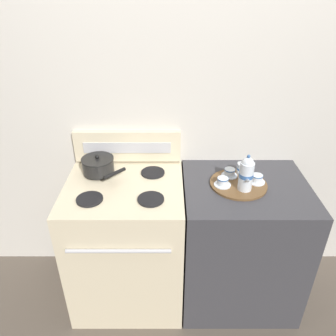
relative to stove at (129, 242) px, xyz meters
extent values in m
plane|color=brown|center=(0.39, 0.00, -0.46)|extent=(6.00, 6.00, 0.00)
cube|color=beige|center=(0.39, 0.35, 0.64)|extent=(6.00, 0.05, 2.20)
cube|color=beige|center=(0.00, 0.00, 0.00)|extent=(0.73, 0.66, 0.92)
cylinder|color=silver|center=(0.00, -0.35, 0.26)|extent=(0.58, 0.02, 0.02)
cylinder|color=black|center=(-0.18, 0.15, 0.47)|extent=(0.15, 0.15, 0.01)
cylinder|color=black|center=(0.18, 0.15, 0.47)|extent=(0.15, 0.15, 0.01)
cylinder|color=black|center=(-0.18, -0.15, 0.47)|extent=(0.15, 0.15, 0.01)
cylinder|color=black|center=(0.18, -0.15, 0.47)|extent=(0.15, 0.15, 0.01)
cube|color=beige|center=(0.00, 0.31, 0.58)|extent=(0.72, 0.05, 0.22)
cube|color=#B7B7BC|center=(0.00, 0.28, 0.58)|extent=(0.58, 0.01, 0.08)
cube|color=#38383D|center=(0.76, 0.00, 0.00)|extent=(0.77, 0.66, 0.92)
cylinder|color=black|center=(-0.18, 0.15, 0.52)|extent=(0.20, 0.20, 0.09)
cylinder|color=black|center=(-0.18, 0.15, 0.57)|extent=(0.21, 0.21, 0.01)
sphere|color=black|center=(-0.18, 0.15, 0.58)|extent=(0.03, 0.03, 0.03)
cylinder|color=black|center=(-0.05, 0.02, 0.54)|extent=(0.13, 0.12, 0.02)
cylinder|color=brown|center=(0.71, 0.01, 0.47)|extent=(0.35, 0.35, 0.01)
cylinder|color=silver|center=(0.73, -0.05, 0.56)|extent=(0.08, 0.08, 0.18)
cylinder|color=#38609E|center=(0.73, -0.05, 0.57)|extent=(0.08, 0.08, 0.02)
sphere|color=silver|center=(0.73, -0.05, 0.65)|extent=(0.07, 0.07, 0.07)
sphere|color=#38609E|center=(0.73, -0.05, 0.69)|extent=(0.02, 0.02, 0.02)
cone|color=silver|center=(0.73, -0.12, 0.57)|extent=(0.02, 0.06, 0.05)
cylinder|color=silver|center=(0.66, 0.09, 0.48)|extent=(0.10, 0.10, 0.01)
cylinder|color=silver|center=(0.66, 0.09, 0.50)|extent=(0.07, 0.07, 0.04)
cylinder|color=#38609E|center=(0.66, 0.09, 0.52)|extent=(0.07, 0.07, 0.01)
cylinder|color=silver|center=(0.82, 0.02, 0.48)|extent=(0.10, 0.10, 0.01)
cylinder|color=silver|center=(0.82, 0.02, 0.50)|extent=(0.07, 0.07, 0.04)
cylinder|color=#38609E|center=(0.82, 0.02, 0.52)|extent=(0.07, 0.07, 0.01)
cylinder|color=silver|center=(0.60, -0.01, 0.48)|extent=(0.10, 0.10, 0.01)
cylinder|color=silver|center=(0.60, -0.01, 0.50)|extent=(0.07, 0.07, 0.04)
cylinder|color=#38609E|center=(0.60, -0.01, 0.52)|extent=(0.07, 0.07, 0.01)
cylinder|color=silver|center=(0.75, 0.13, 0.51)|extent=(0.07, 0.07, 0.07)
cylinder|color=#38609E|center=(0.75, 0.13, 0.51)|extent=(0.07, 0.07, 0.01)
camera|label=1|loc=(0.27, -1.68, 1.56)|focal=35.00mm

